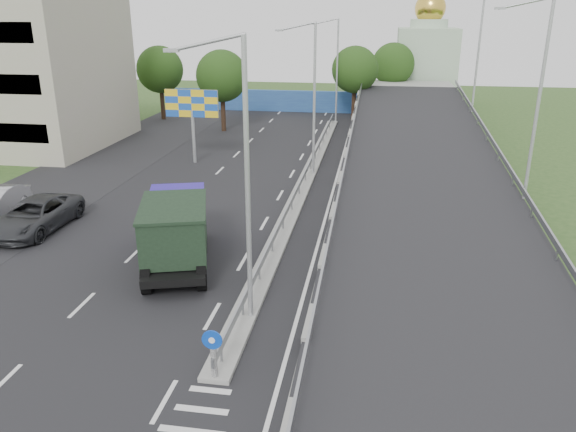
% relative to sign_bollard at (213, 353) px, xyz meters
% --- Properties ---
extents(ground, '(160.00, 160.00, 0.00)m').
position_rel_sign_bollard_xyz_m(ground, '(0.00, -2.17, -1.03)').
color(ground, '#2D4C1E').
rests_on(ground, ground).
extents(road_surface, '(26.00, 90.00, 0.04)m').
position_rel_sign_bollard_xyz_m(road_surface, '(-3.00, 17.83, -1.03)').
color(road_surface, black).
rests_on(road_surface, ground).
extents(parking_strip, '(8.00, 90.00, 0.05)m').
position_rel_sign_bollard_xyz_m(parking_strip, '(-16.00, 17.83, -1.03)').
color(parking_strip, black).
rests_on(parking_strip, ground).
extents(median, '(1.00, 44.00, 0.20)m').
position_rel_sign_bollard_xyz_m(median, '(0.00, 21.83, -0.93)').
color(median, gray).
rests_on(median, ground).
extents(overpass_ramp, '(10.00, 50.00, 3.50)m').
position_rel_sign_bollard_xyz_m(overpass_ramp, '(7.50, 21.83, 0.72)').
color(overpass_ramp, gray).
rests_on(overpass_ramp, ground).
extents(median_guardrail, '(0.09, 44.00, 0.71)m').
position_rel_sign_bollard_xyz_m(median_guardrail, '(0.00, 21.83, -0.28)').
color(median_guardrail, gray).
rests_on(median_guardrail, median).
extents(sign_bollard, '(0.64, 0.23, 1.67)m').
position_rel_sign_bollard_xyz_m(sign_bollard, '(0.00, 0.00, 0.00)').
color(sign_bollard, black).
rests_on(sign_bollard, median).
extents(lamp_post_near, '(2.74, 0.18, 10.08)m').
position_rel_sign_bollard_xyz_m(lamp_post_near, '(0.11, 3.83, 4.77)').
color(lamp_post_near, '#B2B5B7').
rests_on(lamp_post_near, median).
extents(lamp_post_mid, '(2.74, 0.18, 10.08)m').
position_rel_sign_bollard_xyz_m(lamp_post_mid, '(0.11, 23.83, 4.77)').
color(lamp_post_mid, '#B2B5B7').
rests_on(lamp_post_mid, median).
extents(lamp_post_far, '(2.74, 0.18, 10.08)m').
position_rel_sign_bollard_xyz_m(lamp_post_far, '(0.11, 43.83, 4.77)').
color(lamp_post_far, '#B2B5B7').
rests_on(lamp_post_far, median).
extents(blue_wall, '(30.00, 0.50, 2.40)m').
position_rel_sign_bollard_xyz_m(blue_wall, '(-4.00, 49.83, 0.17)').
color(blue_wall, '#284994').
rests_on(blue_wall, ground).
extents(church, '(7.00, 7.00, 13.80)m').
position_rel_sign_bollard_xyz_m(church, '(10.00, 57.83, 4.28)').
color(church, '#B2CCAD').
rests_on(church, ground).
extents(billboard, '(4.00, 0.24, 5.50)m').
position_rel_sign_bollard_xyz_m(billboard, '(-9.00, 25.83, 3.15)').
color(billboard, '#B2B5B7').
rests_on(billboard, ground).
extents(tree_left_mid, '(4.80, 4.80, 7.60)m').
position_rel_sign_bollard_xyz_m(tree_left_mid, '(-10.00, 37.83, 4.14)').
color(tree_left_mid, black).
rests_on(tree_left_mid, ground).
extents(tree_median_far, '(4.80, 4.80, 7.60)m').
position_rel_sign_bollard_xyz_m(tree_median_far, '(2.00, 45.83, 4.14)').
color(tree_median_far, black).
rests_on(tree_median_far, ground).
extents(tree_left_far, '(4.80, 4.80, 7.60)m').
position_rel_sign_bollard_xyz_m(tree_left_far, '(-18.00, 42.83, 4.14)').
color(tree_left_far, black).
rests_on(tree_left_far, ground).
extents(tree_ramp_far, '(4.80, 4.80, 7.60)m').
position_rel_sign_bollard_xyz_m(tree_ramp_far, '(6.00, 52.83, 4.14)').
color(tree_ramp_far, black).
rests_on(tree_ramp_far, ground).
extents(dump_truck, '(4.51, 7.55, 3.13)m').
position_rel_sign_bollard_xyz_m(dump_truck, '(-4.10, 8.23, 0.70)').
color(dump_truck, black).
rests_on(dump_truck, ground).
extents(parked_car_c, '(2.85, 6.00, 1.65)m').
position_rel_sign_bollard_xyz_m(parked_car_c, '(-12.88, 11.04, -0.21)').
color(parked_car_c, '#2E2F33').
rests_on(parked_car_c, ground).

